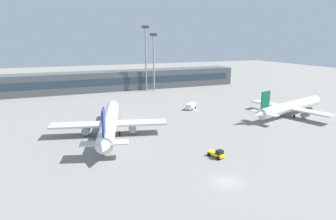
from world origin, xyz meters
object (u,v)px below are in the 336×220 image
airplane_near (291,106)px  floodlight_tower_east (154,58)px  airplane_mid (110,122)px  service_van_white (191,106)px  floodlight_tower_west (146,54)px  baggage_tug_yellow (217,154)px

airplane_near → floodlight_tower_east: (-25.71, 58.88, 12.37)m
airplane_mid → service_van_white: bearing=26.8°
airplane_near → floodlight_tower_east: bearing=113.6°
airplane_mid → floodlight_tower_east: (31.56, 55.32, 12.09)m
airplane_mid → floodlight_tower_east: size_ratio=1.56×
floodlight_tower_west → floodlight_tower_east: 4.46m
airplane_mid → service_van_white: (31.24, 15.79, -2.03)m
baggage_tug_yellow → floodlight_tower_west: (11.40, 82.23, 16.18)m
service_van_white → floodlight_tower_west: bearing=93.4°
floodlight_tower_west → airplane_near: bearing=-65.2°
airplane_mid → floodlight_tower_west: 66.45m
airplane_near → airplane_mid: bearing=176.4°
airplane_mid → baggage_tug_yellow: airplane_mid is taller
baggage_tug_yellow → floodlight_tower_east: size_ratio=0.15×
airplane_mid → baggage_tug_yellow: (17.34, -23.93, -2.34)m
airplane_near → airplane_mid: 57.39m
service_van_white → floodlight_tower_west: (-2.50, 42.51, 15.86)m
baggage_tug_yellow → floodlight_tower_west: 84.57m
airplane_mid → baggage_tug_yellow: bearing=-54.1°
airplane_near → service_van_white: 32.48m
airplane_near → baggage_tug_yellow: airplane_near is taller
baggage_tug_yellow → service_van_white: 42.08m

